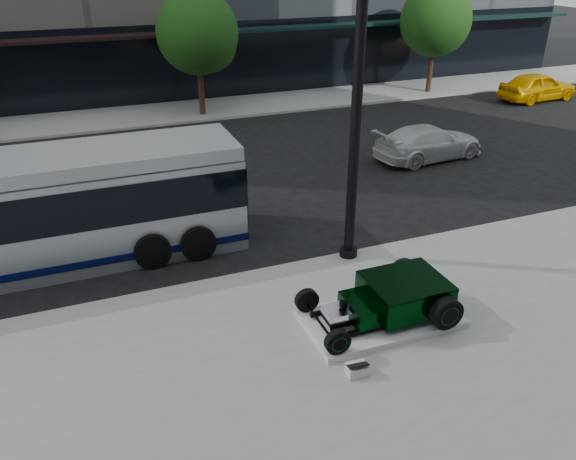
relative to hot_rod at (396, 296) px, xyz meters
name	(u,v)px	position (x,y,z in m)	size (l,w,h in m)	color
ground	(274,232)	(-0.97, 5.12, -0.70)	(120.00, 120.00, 0.00)	black
sidewalk_far	(179,112)	(-0.97, 19.12, -0.64)	(70.00, 4.00, 0.12)	gray
street_trees	(200,36)	(0.18, 18.19, 3.07)	(29.80, 3.80, 5.70)	black
display_plinth	(381,318)	(-0.33, 0.00, -0.50)	(3.40, 1.80, 0.15)	silver
hot_rod	(396,296)	(0.00, 0.00, 0.00)	(3.22, 2.00, 0.81)	black
info_plaque	(357,369)	(-1.62, -1.34, -0.45)	(0.43, 0.33, 0.31)	silver
lamppost	(356,108)	(0.34, 2.92, 3.41)	(0.47, 0.47, 8.63)	black
transit_bus	(3,216)	(-7.98, 5.69, 0.79)	(12.12, 2.88, 2.92)	#AEB1B8
white_sedan	(429,142)	(6.86, 8.92, -0.04)	(1.85, 4.54, 1.32)	silver
yellow_taxi	(538,86)	(17.59, 14.68, 0.05)	(1.76, 4.38, 1.49)	#F4B200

